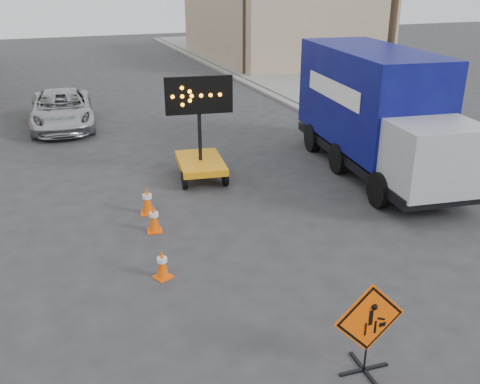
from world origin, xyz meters
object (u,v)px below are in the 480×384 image
pickup_truck (62,109)px  box_truck (375,119)px  arrow_board (200,156)px  construction_sign (369,326)px

pickup_truck → box_truck: size_ratio=0.65×
arrow_board → box_truck: size_ratio=0.39×
construction_sign → arrow_board: (0.11, 8.96, -0.15)m
construction_sign → pickup_truck: (-3.33, 16.47, -0.12)m
arrow_board → construction_sign: bearing=-82.8°
pickup_truck → box_truck: (8.57, -8.75, 0.94)m
pickup_truck → construction_sign: bearing=-75.0°
arrow_board → pickup_truck: (-3.44, 7.51, 0.03)m
arrow_board → pickup_truck: 8.26m
arrow_board → pickup_truck: bearing=122.5°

